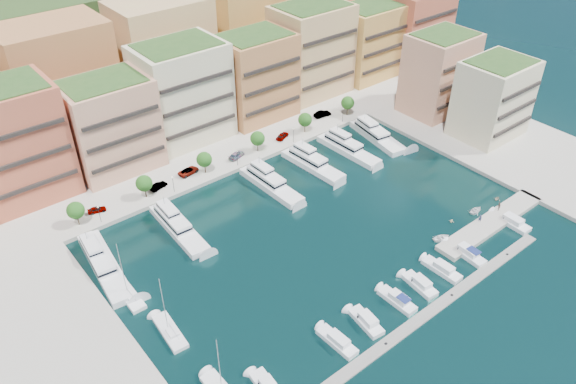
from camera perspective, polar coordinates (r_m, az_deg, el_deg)
name	(u,v)px	position (r m, az deg, el deg)	size (l,w,h in m)	color
ground	(321,230)	(121.40, 3.36, -3.88)	(400.00, 400.00, 0.00)	black
north_quay	(176,123)	(164.41, -11.30, 6.91)	(220.00, 64.00, 2.00)	#9E998E
east_quay	(517,151)	(159.85, 22.21, 3.92)	(34.00, 76.00, 2.00)	#9E998E
hillside	(105,70)	(204.52, -18.11, 11.70)	(240.00, 40.00, 58.00)	#1E3415
south_pontoon	(420,320)	(105.70, 13.27, -12.50)	(72.00, 2.20, 0.35)	gray
finger_pier	(490,225)	(130.36, 19.88, -3.14)	(32.00, 5.00, 2.00)	#9E998E
apartment_1	(15,143)	(137.06, -25.97, 4.50)	(20.00, 16.50, 26.80)	#B6593C
apartment_2	(111,125)	(140.95, -17.57, 6.49)	(20.00, 15.50, 22.80)	tan
apartment_3	(183,92)	(149.45, -10.66, 9.93)	(22.00, 16.50, 25.80)	beige
apartment_4	(256,76)	(158.80, -3.28, 11.67)	(20.00, 15.50, 23.80)	#B87245
apartment_5	(311,50)	(172.36, 2.38, 14.21)	(22.00, 16.50, 26.80)	tan
apartment_6	(367,42)	(186.16, 8.07, 14.90)	(20.00, 15.50, 22.80)	gold
apartment_7	(414,27)	(198.99, 12.70, 16.08)	(22.00, 16.50, 24.80)	#B6593C
apartment_east_a	(439,73)	(167.20, 15.08, 11.58)	(18.00, 14.50, 22.80)	tan
apartment_east_b	(493,98)	(158.87, 20.12, 8.92)	(18.00, 14.50, 20.80)	beige
backblock_1	(61,80)	(159.65, -22.06, 10.48)	(26.00, 18.00, 30.00)	#B87245
backblock_2	(164,53)	(169.58, -12.50, 13.66)	(26.00, 18.00, 30.00)	tan
backblock_3	(249,30)	(183.92, -4.02, 16.12)	(26.00, 18.00, 30.00)	gold
backblock_4	(320,11)	(201.74, 3.26, 17.92)	(26.00, 18.00, 30.00)	#B6593C
tree_0	(76,210)	(127.11, -20.78, -1.76)	(3.80, 3.80, 5.65)	#473323
tree_1	(144,183)	(131.14, -14.42, 0.86)	(3.80, 3.80, 5.65)	#473323
tree_2	(204,160)	(136.93, -8.51, 3.28)	(3.80, 3.80, 5.65)	#473323
tree_3	(258,138)	(144.27, -3.12, 5.45)	(3.80, 3.80, 5.65)	#473323
tree_4	(305,120)	(152.93, 1.74, 7.35)	(3.80, 3.80, 5.65)	#473323
tree_5	(348,103)	(162.71, 6.08, 9.00)	(3.80, 3.80, 5.65)	#473323
lamppost_0	(99,212)	(126.65, -18.67, -1.91)	(0.30, 0.30, 4.20)	black
lamppost_1	(173,182)	(131.87, -11.61, 1.03)	(0.30, 0.30, 4.20)	black
lamppost_2	(237,156)	(139.24, -5.19, 3.70)	(0.30, 0.30, 4.20)	black
lamppost_3	(293,133)	(148.44, 0.55, 6.03)	(0.30, 0.30, 4.20)	black
lamppost_4	(343,113)	(159.15, 5.60, 8.02)	(0.30, 0.30, 4.20)	black
yacht_0	(103,262)	(117.57, -18.31, -6.81)	(6.88, 22.95, 7.30)	white
yacht_1	(177,226)	(122.97, -11.23, -3.37)	(5.31, 20.41, 7.30)	white
yacht_3	(269,182)	(133.67, -1.95, 1.00)	(4.87, 19.54, 7.30)	white
yacht_4	(311,163)	(141.03, 2.34, 2.97)	(5.71, 18.99, 7.30)	white
yacht_5	(346,147)	(147.88, 5.94, 4.52)	(4.93, 19.64, 7.30)	white
yacht_6	(375,134)	(154.93, 8.87, 5.82)	(8.11, 19.97, 7.30)	white
cruiser_2	(337,342)	(99.42, 5.03, -14.91)	(2.80, 8.08, 2.55)	white
cruiser_3	(366,322)	(102.89, 7.96, -12.91)	(3.59, 7.71, 2.55)	white
cruiser_4	(397,300)	(107.30, 11.05, -10.75)	(2.67, 7.79, 2.66)	white
cruiser_5	(420,285)	(111.09, 13.25, -9.16)	(3.41, 7.67, 2.55)	white
cruiser_6	(442,270)	(115.25, 15.38, -7.60)	(2.73, 8.27, 2.55)	white
cruiser_7	(466,253)	(120.34, 17.65, -5.92)	(3.10, 8.90, 2.66)	white
cruiser_9	(511,222)	(131.84, 21.72, -2.84)	(3.06, 8.66, 2.55)	white
sailboat_1	(170,332)	(102.76, -11.88, -13.77)	(3.52, 9.57, 13.20)	white
sailboat_2	(129,296)	(110.52, -15.82, -10.14)	(2.84, 9.32, 13.20)	white
tender_1	(451,221)	(128.26, 16.28, -2.82)	(1.17, 1.35, 0.71)	beige
tender_3	(497,198)	(138.27, 20.47, -0.62)	(1.50, 1.74, 0.92)	#C0AE93
tender_0	(442,238)	(122.91, 15.33, -4.52)	(2.78, 3.89, 0.80)	white
tender_2	(476,210)	(132.93, 18.55, -1.78)	(2.60, 3.64, 0.75)	silver
car_0	(97,209)	(131.20, -18.86, -1.69)	(1.60, 3.99, 1.36)	gray
car_1	(159,186)	(134.90, -13.02, 0.60)	(1.53, 4.38, 1.44)	gray
car_2	(189,171)	(138.76, -10.07, 2.11)	(2.48, 5.38, 1.50)	gray
car_3	(236,155)	(143.48, -5.26, 3.76)	(2.04, 5.02, 1.46)	gray
car_4	(282,136)	(151.26, -0.57, 5.74)	(1.82, 4.53, 1.54)	gray
car_5	(322,114)	(162.36, 3.51, 7.93)	(1.80, 5.17, 1.70)	gray
person_0	(480,218)	(128.31, 18.94, -2.52)	(0.66, 0.43, 1.80)	#293452
person_1	(499,207)	(133.02, 20.61, -1.39)	(0.96, 0.74, 1.97)	#4B372D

